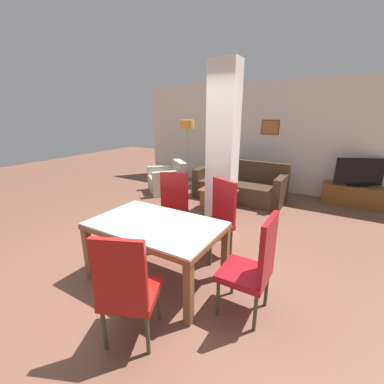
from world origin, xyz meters
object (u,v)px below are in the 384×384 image
(armchair, at_px, (168,181))
(tv_screen, at_px, (359,172))
(dining_chair_far_left, at_px, (173,206))
(coffee_table, at_px, (218,200))
(dining_chair_near_right, at_px, (127,287))
(tv_stand, at_px, (355,195))
(dining_chair_far_right, at_px, (217,216))
(dining_chair_head_right, at_px, (254,265))
(sofa, at_px, (240,186))
(dining_table, at_px, (156,234))
(floor_lamp, at_px, (187,130))
(bottle, at_px, (221,187))

(armchair, relative_size, tv_screen, 1.31)
(dining_chair_far_left, relative_size, coffee_table, 1.48)
(dining_chair_near_right, relative_size, tv_stand, 0.85)
(dining_chair_far_right, bearing_deg, dining_chair_head_right, 154.94)
(dining_chair_head_right, bearing_deg, armchair, 46.73)
(dining_chair_near_right, xyz_separation_m, sofa, (-0.59, 4.27, -0.28))
(dining_table, relative_size, tv_stand, 1.19)
(sofa, xyz_separation_m, tv_stand, (2.32, 0.84, -0.07))
(dining_chair_head_right, distance_m, coffee_table, 2.88)
(dining_chair_far_right, distance_m, armchair, 3.17)
(dining_table, relative_size, floor_lamp, 0.87)
(dining_chair_far_left, relative_size, tv_screen, 1.20)
(dining_chair_far_left, xyz_separation_m, tv_stand, (2.49, 3.34, -0.35))
(coffee_table, relative_size, tv_screen, 0.81)
(dining_chair_far_left, distance_m, tv_screen, 4.17)
(dining_table, height_order, dining_chair_far_right, dining_chair_far_right)
(armchair, bearing_deg, sofa, -126.60)
(floor_lamp, bearing_deg, tv_screen, 5.62)
(coffee_table, xyz_separation_m, floor_lamp, (-1.62, 1.42, 1.26))
(sofa, bearing_deg, coffee_table, 83.66)
(dining_chair_head_right, distance_m, dining_chair_far_left, 1.81)
(dining_chair_head_right, xyz_separation_m, armchair, (-3.18, 2.99, -0.30))
(tv_screen, distance_m, floor_lamp, 4.14)
(dining_chair_far_right, distance_m, tv_screen, 3.77)
(dining_chair_far_left, distance_m, floor_lamp, 3.45)
(dining_table, bearing_deg, sofa, 93.55)
(dining_chair_head_right, bearing_deg, tv_screen, -12.23)
(dining_chair_far_right, bearing_deg, dining_chair_far_left, 22.68)
(dining_chair_near_right, bearing_deg, armchair, 97.95)
(sofa, xyz_separation_m, armchair, (-1.78, -0.40, -0.02))
(floor_lamp, bearing_deg, tv_stand, 5.62)
(dining_chair_head_right, height_order, dining_chair_far_left, same)
(armchair, distance_m, coffee_table, 1.76)
(tv_stand, distance_m, floor_lamp, 4.26)
(dining_table, relative_size, dining_chair_head_right, 1.41)
(sofa, bearing_deg, dining_chair_far_left, 86.14)
(dining_chair_head_right, bearing_deg, dining_chair_far_left, 60.14)
(dining_chair_far_left, height_order, armchair, dining_chair_far_left)
(dining_table, xyz_separation_m, tv_stand, (2.11, 4.24, -0.36))
(dining_chair_far_right, distance_m, floor_lamp, 3.86)
(sofa, relative_size, bottle, 7.01)
(bottle, relative_size, floor_lamp, 0.16)
(dining_chair_far_left, xyz_separation_m, coffee_table, (0.06, 1.52, -0.34))
(tv_stand, height_order, floor_lamp, floor_lamp)
(floor_lamp, bearing_deg, dining_chair_far_right, -51.79)
(tv_screen, bearing_deg, bottle, 15.74)
(dining_chair_far_left, height_order, tv_screen, dining_chair_far_left)
(dining_chair_far_right, xyz_separation_m, bottle, (-0.60, 1.41, -0.01))
(dining_chair_near_right, xyz_separation_m, tv_screen, (1.73, 5.11, 0.17))
(tv_stand, xyz_separation_m, floor_lamp, (-4.05, -0.40, 1.27))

